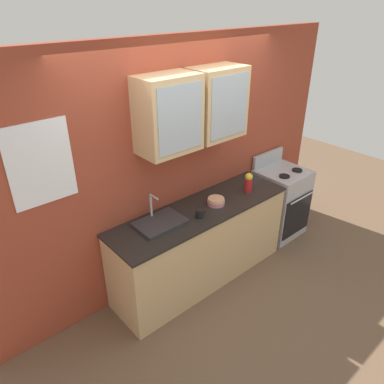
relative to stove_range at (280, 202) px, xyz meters
name	(u,v)px	position (x,y,z in m)	size (l,w,h in m)	color
ground_plane	(201,276)	(-1.41, 0.00, -0.46)	(10.00, 10.00, 0.00)	brown
back_wall_unit	(182,155)	(-1.41, 0.31, 0.95)	(4.42, 0.45, 2.57)	#993D28
counter	(201,244)	(-1.41, 0.00, -0.01)	(2.10, 0.61, 0.91)	tan
stove_range	(280,202)	(0.00, 0.00, 0.00)	(0.59, 0.61, 1.09)	#ADAFB5
sink_faucet	(160,222)	(-1.91, 0.06, 0.47)	(0.48, 0.34, 0.28)	#2D2D30
bowl_stack	(216,201)	(-1.23, -0.03, 0.48)	(0.19, 0.19, 0.07)	#D87F84
vase	(248,182)	(-0.76, -0.06, 0.56)	(0.09, 0.09, 0.23)	#B21E1E
cup_near_sink	(200,213)	(-1.53, -0.10, 0.49)	(0.11, 0.08, 0.08)	black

